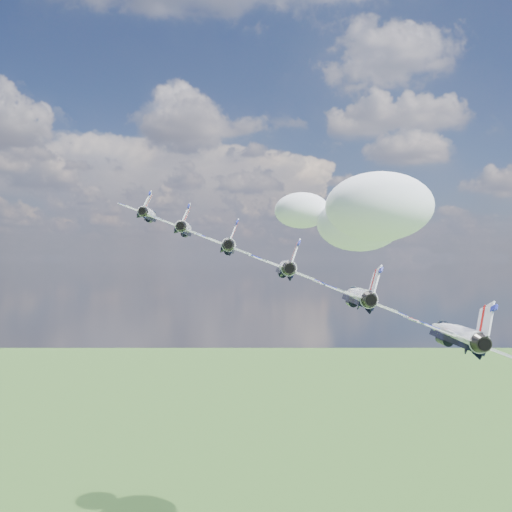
# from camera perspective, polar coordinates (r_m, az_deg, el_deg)

# --- Properties ---
(cloud_far) EXTENTS (68.72, 54.00, 27.00)m
(cloud_far) POSITION_cam_1_polar(r_m,az_deg,el_deg) (257.11, 8.04, 3.97)
(cloud_far) COLOR white
(jet_0) EXTENTS (12.25, 15.63, 7.58)m
(jet_0) POSITION_cam_1_polar(r_m,az_deg,el_deg) (101.66, -10.61, 4.12)
(jet_0) COLOR white
(jet_1) EXTENTS (12.25, 15.63, 7.58)m
(jet_1) POSITION_cam_1_polar(r_m,az_deg,el_deg) (91.29, -7.05, 2.75)
(jet_1) COLOR white
(jet_2) EXTENTS (12.25, 15.63, 7.58)m
(jet_2) POSITION_cam_1_polar(r_m,az_deg,el_deg) (81.42, -2.63, 1.03)
(jet_2) COLOR white
(jet_3) EXTENTS (12.25, 15.63, 7.58)m
(jet_3) POSITION_cam_1_polar(r_m,az_deg,el_deg) (72.27, 2.96, -1.16)
(jet_3) COLOR white
(jet_4) EXTENTS (12.25, 15.63, 7.58)m
(jet_4) POSITION_cam_1_polar(r_m,az_deg,el_deg) (64.12, 10.08, -3.92)
(jet_4) COLOR white
(jet_5) EXTENTS (12.25, 15.63, 7.58)m
(jet_5) POSITION_cam_1_polar(r_m,az_deg,el_deg) (57.43, 19.13, -7.30)
(jet_5) COLOR white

